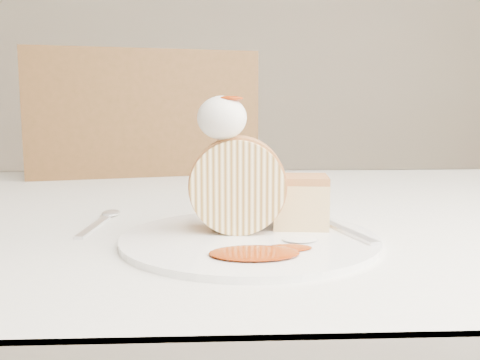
{
  "coord_description": "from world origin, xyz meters",
  "views": [
    {
      "loc": [
        -0.02,
        -0.57,
        0.9
      ],
      "look_at": [
        0.0,
        0.01,
        0.82
      ],
      "focal_mm": 40.0,
      "sensor_mm": 36.0,
      "label": 1
    }
  ],
  "objects": [
    {
      "name": "fork",
      "position": [
        0.12,
        0.01,
        0.76
      ],
      "size": [
        0.07,
        0.17,
        0.0
      ],
      "primitive_type": "cube",
      "rotation": [
        0.0,
        0.0,
        0.28
      ],
      "color": "silver",
      "rests_on": "plate"
    },
    {
      "name": "caramel_drizzle",
      "position": [
        -0.01,
        0.01,
        0.91
      ],
      "size": [
        0.03,
        0.02,
        0.01
      ],
      "primitive_type": "ellipsoid",
      "color": "#892705",
      "rests_on": "whipped_cream"
    },
    {
      "name": "cake_chunk",
      "position": [
        0.08,
        0.04,
        0.78
      ],
      "size": [
        0.07,
        0.06,
        0.05
      ],
      "primitive_type": "cube",
      "rotation": [
        0.0,
        0.0,
        -0.1
      ],
      "color": "#AF7442",
      "rests_on": "plate"
    },
    {
      "name": "whipped_cream",
      "position": [
        -0.02,
        0.01,
        0.88
      ],
      "size": [
        0.05,
        0.05,
        0.05
      ],
      "primitive_type": "ellipsoid",
      "color": "white",
      "rests_on": "roulade_slice"
    },
    {
      "name": "spoon",
      "position": [
        -0.17,
        0.07,
        0.75
      ],
      "size": [
        0.03,
        0.14,
        0.0
      ],
      "primitive_type": "cube",
      "rotation": [
        0.0,
        0.0,
        -0.08
      ],
      "color": "silver",
      "rests_on": "table"
    },
    {
      "name": "roulade_slice",
      "position": [
        0.0,
        0.02,
        0.81
      ],
      "size": [
        0.11,
        0.06,
        0.1
      ],
      "primitive_type": "cylinder",
      "rotation": [
        1.57,
        0.0,
        -0.06
      ],
      "color": "#FFECB1",
      "rests_on": "plate"
    },
    {
      "name": "caramel_pool",
      "position": [
        0.01,
        -0.08,
        0.76
      ],
      "size": [
        0.09,
        0.07,
        0.0
      ],
      "primitive_type": null,
      "rotation": [
        0.0,
        0.0,
        -0.1
      ],
      "color": "#892705",
      "rests_on": "plate"
    },
    {
      "name": "table",
      "position": [
        0.0,
        0.2,
        0.66
      ],
      "size": [
        1.4,
        0.9,
        0.75
      ],
      "color": "beige",
      "rests_on": "ground"
    },
    {
      "name": "plate",
      "position": [
        0.01,
        -0.0,
        0.75
      ],
      "size": [
        0.31,
        0.31,
        0.01
      ],
      "primitive_type": "cylinder",
      "rotation": [
        0.0,
        0.0,
        -0.1
      ],
      "color": "white",
      "rests_on": "table"
    },
    {
      "name": "chair_far",
      "position": [
        -0.19,
        0.67,
        0.58
      ],
      "size": [
        0.57,
        0.57,
        1.01
      ],
      "rotation": [
        0.0,
        0.0,
        3.37
      ],
      "color": "brown",
      "rests_on": "ground"
    }
  ]
}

